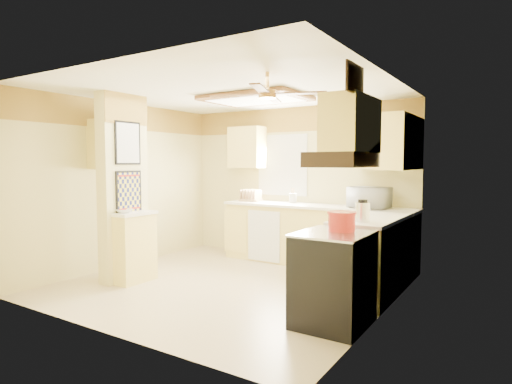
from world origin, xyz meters
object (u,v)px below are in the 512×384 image
Objects in this scene: microwave at (370,197)px; dutch_oven at (342,221)px; stove at (333,278)px; kettle at (363,211)px; bowl at (124,211)px.

microwave reaches higher than dutch_oven.
microwave is 1.90× the size of dutch_oven.
stove is 0.93m from kettle.
kettle reaches higher than stove.
kettle reaches higher than dutch_oven.
dutch_oven is at bearing 5.59° from bowl.
microwave is 2.58× the size of bowl.
dutch_oven is at bearing 107.82° from microwave.
kettle is (0.02, 0.58, 0.04)m from dutch_oven.
kettle is at bearing 88.21° from dutch_oven.
kettle is at bearing 16.64° from bowl.
microwave is 2.05m from dutch_oven.
microwave is at bearing 100.01° from dutch_oven.
bowl is at bearing -163.36° from kettle.
dutch_oven is 1.18× the size of kettle.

